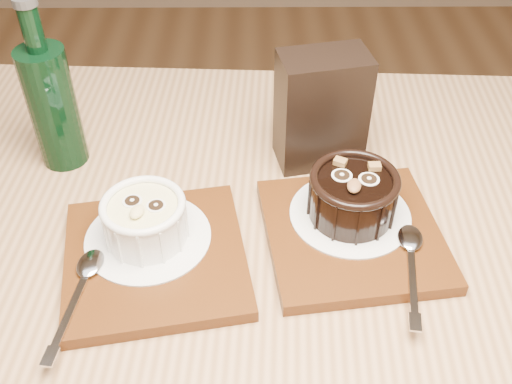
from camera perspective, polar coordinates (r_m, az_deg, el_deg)
table at (r=0.68m, az=-0.09°, el=-13.01°), size 1.24×0.86×0.75m
tray_left at (r=0.62m, az=-9.53°, el=-6.26°), size 0.21×0.21×0.01m
doily_left at (r=0.63m, az=-10.24°, el=-4.26°), size 0.13×0.13×0.00m
ramekin_white at (r=0.61m, az=-10.54°, el=-2.49°), size 0.09×0.09×0.05m
spoon_left at (r=0.59m, az=-16.59°, el=-9.05°), size 0.04×0.14×0.01m
tray_right at (r=0.64m, az=9.18°, el=-3.98°), size 0.20×0.20×0.01m
doily_right at (r=0.65m, az=8.94°, el=-2.10°), size 0.13×0.13×0.00m
ramekin_dark at (r=0.63m, az=9.23°, el=-0.14°), size 0.09×0.09×0.06m
spoon_right at (r=0.61m, az=14.62°, el=-6.57°), size 0.05×0.14×0.01m
condiment_stand at (r=0.71m, az=6.22°, el=7.79°), size 0.11×0.08×0.14m
green_bottle at (r=0.73m, az=-18.85°, el=8.02°), size 0.06×0.06×0.21m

